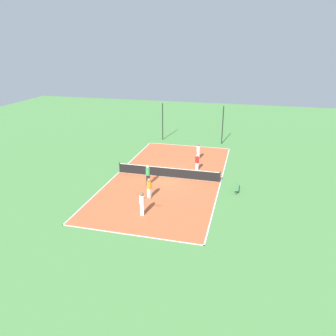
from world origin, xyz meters
TOP-DOWN VIEW (x-y plane):
  - ground_plane at (0.00, 0.00)m, footprint 80.00×80.00m
  - court_surface at (0.00, 0.00)m, footprint 9.77×20.06m
  - tennis_net at (0.00, 0.00)m, footprint 9.57×0.10m
  - bench at (6.29, -1.58)m, footprint 0.36×1.63m
  - player_far_white at (-0.03, -7.33)m, footprint 0.98×0.51m
  - player_coach_red at (2.28, 2.32)m, footprint 0.50×0.50m
  - player_center_orange at (-0.37, -4.57)m, footprint 0.47×0.47m
  - player_near_white at (1.87, 5.58)m, footprint 0.49×0.49m
  - player_far_green at (-1.25, -2.14)m, footprint 0.95×0.39m
  - tennis_ball_left_sideline at (-2.43, 0.15)m, footprint 0.07×0.07m
  - tennis_ball_far_baseline at (-2.96, 6.48)m, footprint 0.07×0.07m
  - fence_post_back_left at (-3.73, 11.87)m, footprint 0.12×0.12m
  - fence_post_back_right at (3.73, 11.87)m, footprint 0.12×0.12m

SIDE VIEW (x-z plane):
  - ground_plane at x=0.00m, z-range 0.00..0.00m
  - court_surface at x=0.00m, z-range 0.00..0.02m
  - tennis_ball_left_sideline at x=-2.43m, z-range 0.02..0.09m
  - tennis_ball_far_baseline at x=-2.96m, z-range 0.02..0.09m
  - bench at x=6.29m, z-range 0.16..0.61m
  - tennis_net at x=0.00m, z-range 0.03..1.00m
  - player_coach_red at x=2.28m, z-range 0.13..1.74m
  - player_near_white at x=1.87m, z-range 0.14..1.80m
  - player_center_orange at x=-0.37m, z-range 0.14..1.83m
  - player_far_white at x=-0.03m, z-range 0.17..1.97m
  - player_far_green at x=-1.25m, z-range 0.17..1.99m
  - fence_post_back_left at x=-3.73m, z-range 0.00..4.61m
  - fence_post_back_right at x=3.73m, z-range 0.00..4.61m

